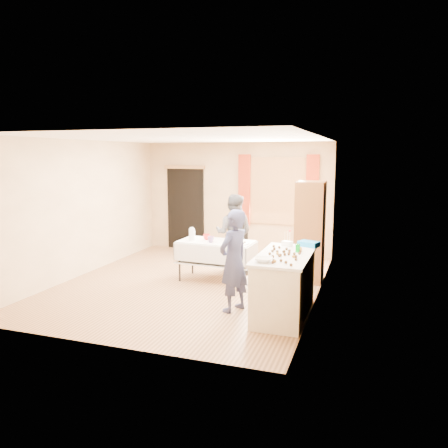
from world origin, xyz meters
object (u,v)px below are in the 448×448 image
(woman, at_px, (234,234))
(counter, at_px, (284,285))
(party_table, at_px, (216,257))
(chair, at_px, (238,256))
(cabinet, at_px, (310,232))
(girl, at_px, (234,261))

(woman, bearing_deg, counter, 122.40)
(party_table, height_order, chair, chair)
(cabinet, distance_m, counter, 1.97)
(girl, distance_m, woman, 2.17)
(party_table, distance_m, woman, 0.75)
(chair, bearing_deg, woman, -103.31)
(girl, bearing_deg, chair, -141.46)
(cabinet, xyz_separation_m, girl, (-0.85, -1.97, -0.16))
(counter, bearing_deg, party_table, 138.61)
(cabinet, distance_m, woman, 1.51)
(party_table, bearing_deg, cabinet, 21.43)
(counter, relative_size, chair, 1.66)
(counter, height_order, woman, woman)
(chair, distance_m, girl, 2.44)
(girl, bearing_deg, cabinet, 179.75)
(counter, relative_size, girl, 1.01)
(cabinet, bearing_deg, girl, -113.35)
(cabinet, distance_m, girl, 2.15)
(party_table, xyz_separation_m, woman, (0.13, 0.66, 0.33))
(counter, xyz_separation_m, girl, (-0.75, -0.06, 0.31))
(counter, distance_m, girl, 0.81)
(cabinet, relative_size, girl, 1.20)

